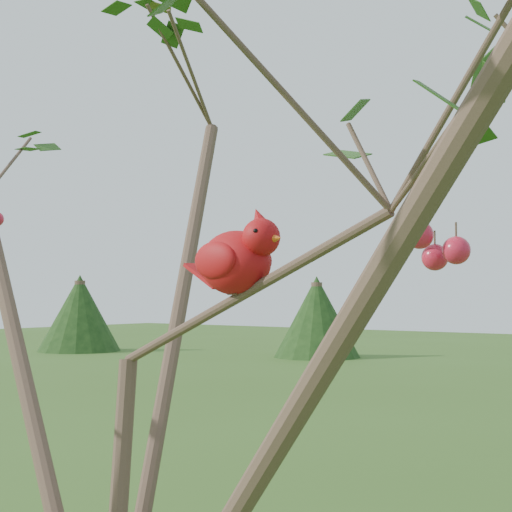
# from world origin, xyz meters

# --- Properties ---
(crabapple_tree) EXTENTS (2.35, 2.05, 2.95)m
(crabapple_tree) POSITION_xyz_m (0.03, -0.02, 2.12)
(crabapple_tree) COLOR #433024
(crabapple_tree) RESTS_ON ground
(cardinal) EXTENTS (0.23, 0.13, 0.16)m
(cardinal) POSITION_xyz_m (0.25, 0.07, 2.14)
(cardinal) COLOR red
(cardinal) RESTS_ON ground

